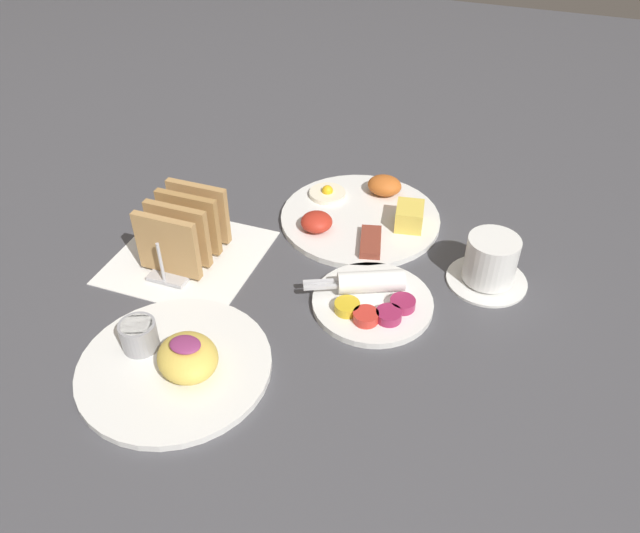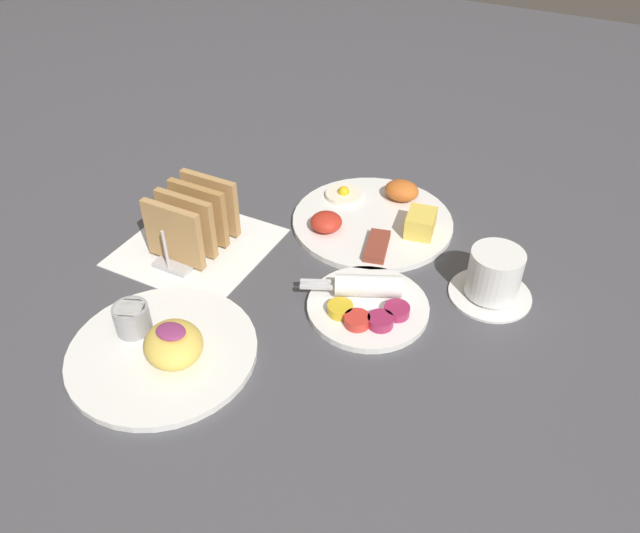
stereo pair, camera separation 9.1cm
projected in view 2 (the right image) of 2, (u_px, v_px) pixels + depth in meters
ground_plane at (273, 273)px, 0.95m from camera, size 3.00×3.00×0.00m
napkin_flat at (197, 246)px, 1.00m from camera, size 0.22×0.22×0.00m
plate_breakfast at (375, 218)px, 1.05m from camera, size 0.27×0.27×0.05m
plate_condiments at (368, 304)px, 0.88m from camera, size 0.19×0.17×0.04m
plate_foreground at (162, 346)px, 0.81m from camera, size 0.25×0.25×0.06m
toast_rack at (193, 221)px, 0.97m from camera, size 0.10×0.15×0.10m
coffee_cup at (494, 277)px, 0.89m from camera, size 0.12×0.12×0.08m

